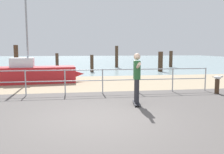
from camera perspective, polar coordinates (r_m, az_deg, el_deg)
ground_plane at (r=5.45m, az=-3.03°, el=-13.31°), size 24.00×10.00×0.04m
beach_strip at (r=13.24m, az=-6.51°, el=-1.42°), size 24.00×6.00×0.04m
sea_surface at (r=41.14m, az=-8.09°, el=4.06°), size 72.00×50.00×0.04m
railing_fence at (r=9.78m, az=-11.27°, el=-0.28°), size 12.35×0.05×1.05m
sailboat at (r=13.69m, az=-17.54°, el=0.77°), size 5.03×1.82×4.88m
skateboard at (r=8.02m, az=5.91°, el=-6.27°), size 0.31×0.82×0.08m
skateboarder at (r=7.86m, az=6.00°, el=0.49°), size 0.30×1.44×1.65m
bollard_short at (r=10.81m, az=23.96°, el=-2.13°), size 0.18×0.18×0.62m
seagull at (r=10.75m, az=24.14°, el=-0.09°), size 0.26×0.46×0.18m
groyne_post_0 at (r=18.87m, az=-22.05°, el=3.87°), size 0.32×0.32×2.17m
groyne_post_1 at (r=19.99m, az=-13.08°, el=3.41°), size 0.26×0.26×1.54m
groyne_post_2 at (r=19.45m, az=-4.87°, el=3.28°), size 0.28×0.28×1.41m
groyne_post_3 at (r=24.13m, az=1.12°, el=4.91°), size 0.32×0.32×2.20m
groyne_post_4 at (r=20.05m, az=11.59°, el=3.64°), size 0.39×0.39×1.67m
groyne_post_5 at (r=25.34m, az=13.99°, el=4.22°), size 0.35×0.35×1.69m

